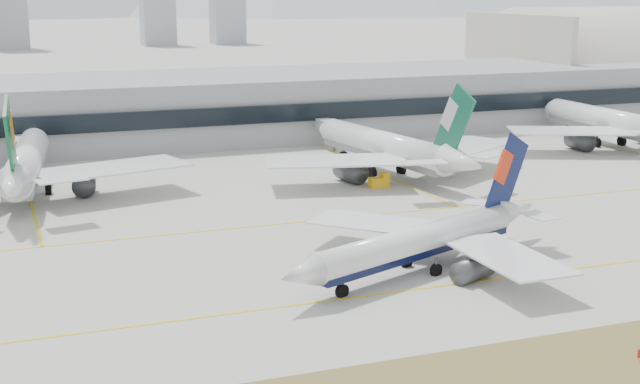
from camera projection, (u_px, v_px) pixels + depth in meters
name	position (u px, v px, depth m)	size (l,w,h in m)	color
ground	(349.00, 283.00, 110.22)	(3000.00, 3000.00, 0.00)	#A8A69E
taxiing_airliner	(426.00, 241.00, 114.70)	(46.04, 38.91, 16.23)	white
widebody_eva	(25.00, 166.00, 154.83)	(57.45, 56.63, 20.63)	white
widebody_cathay	(390.00, 149.00, 171.70)	(55.91, 55.25, 20.15)	white
widebody_china_air	(613.00, 123.00, 203.36)	(57.11, 55.70, 20.35)	white
terminal	(166.00, 108.00, 213.22)	(280.00, 43.10, 15.00)	gray
hangar	(632.00, 101.00, 286.50)	(91.00, 60.00, 60.00)	beige
gse_c	(380.00, 181.00, 163.08)	(3.55, 2.00, 2.60)	#FFB70D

